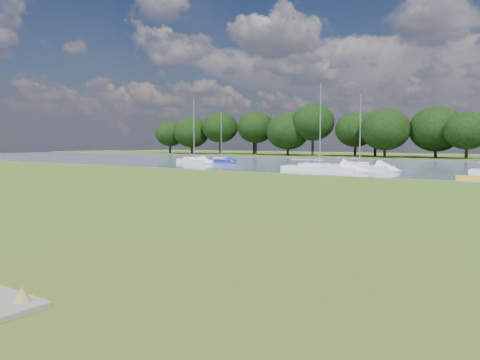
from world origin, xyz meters
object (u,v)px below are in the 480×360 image
Objects in this scene: kayak at (474,177)px; sailboat_7 at (221,159)px; sailboat_1 at (359,166)px; sailboat_8 at (319,167)px; sailboat_6 at (194,159)px.

sailboat_7 is (-35.23, 12.49, 0.30)m from kayak.
sailboat_1 is 0.90× the size of sailboat_8.
sailboat_6 is 1.24× the size of sailboat_7.
sailboat_6 is at bearing 160.78° from kayak.
sailboat_6 is (-25.18, 2.72, 0.01)m from sailboat_1.
sailboat_8 is (22.34, -6.53, -0.05)m from sailboat_6.
sailboat_8 is (-2.83, -3.81, -0.04)m from sailboat_1.
sailboat_8 is at bearing -114.71° from sailboat_1.
sailboat_1 is 0.89× the size of sailboat_6.
sailboat_8 reaches higher than kayak.
kayak is 38.11m from sailboat_6.
sailboat_8 is (-14.78, 2.06, 0.33)m from kayak.
sailboat_6 is (-37.13, 8.59, 0.38)m from kayak.
sailboat_1 is at bearing 9.05° from sailboat_6.
kayak is at bearing 2.19° from sailboat_6.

